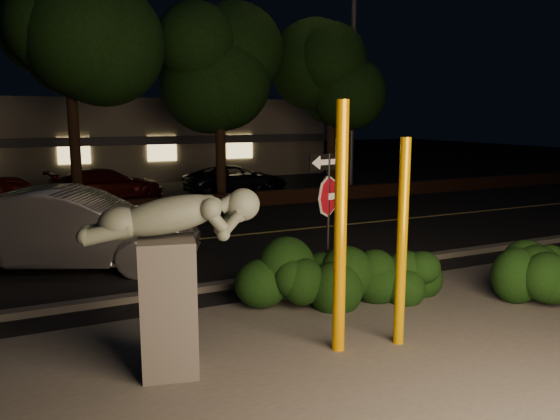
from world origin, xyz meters
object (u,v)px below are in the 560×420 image
at_px(sculpture, 170,263).
at_px(silver_sedan, 72,229).
at_px(yellow_pole_right, 402,244).
at_px(parked_car_red, 11,194).
at_px(yellow_pole_left, 340,230).
at_px(parked_car_darkred, 107,185).
at_px(parked_car_dark, 236,180).
at_px(streetlight, 349,37).
at_px(signpost, 328,197).

height_order(sculpture, silver_sedan, sculpture).
distance_m(yellow_pole_right, parked_car_red, 14.57).
relative_size(yellow_pole_left, yellow_pole_right, 1.17).
bearing_deg(sculpture, parked_car_darkred, 97.74).
distance_m(yellow_pole_right, parked_car_darkred, 15.42).
distance_m(silver_sedan, parked_car_dark, 11.27).
bearing_deg(yellow_pole_left, streetlight, 57.62).
xyz_separation_m(yellow_pole_left, parked_car_red, (-4.14, 13.49, -1.03)).
bearing_deg(sculpture, signpost, 39.82).
bearing_deg(sculpture, parked_car_dark, 79.05).
bearing_deg(sculpture, parked_car_red, 111.01).
bearing_deg(parked_car_dark, parked_car_darkred, 85.34).
relative_size(yellow_pole_right, streetlight, 0.28).
bearing_deg(yellow_pole_left, signpost, 63.95).
xyz_separation_m(silver_sedan, parked_car_darkred, (1.97, 9.25, -0.24)).
distance_m(yellow_pole_left, yellow_pole_right, 0.93).
bearing_deg(signpost, silver_sedan, 121.26).
height_order(yellow_pole_left, signpost, yellow_pole_left).
xyz_separation_m(signpost, streetlight, (7.38, 11.19, 4.41)).
distance_m(streetlight, parked_car_darkred, 11.01).
bearing_deg(silver_sedan, sculpture, -149.84).
distance_m(signpost, sculpture, 3.55).
bearing_deg(yellow_pole_left, parked_car_dark, 74.50).
distance_m(yellow_pole_left, sculpture, 2.23).
bearing_deg(parked_car_dark, yellow_pole_left, 164.55).
bearing_deg(yellow_pole_left, sculpture, 171.61).
bearing_deg(streetlight, yellow_pole_right, -119.27).
bearing_deg(signpost, parked_car_darkred, 84.95).
height_order(silver_sedan, parked_car_red, silver_sedan).
relative_size(signpost, parked_car_red, 0.66).
xyz_separation_m(yellow_pole_right, sculpture, (-3.07, 0.50, -0.03)).
distance_m(signpost, silver_sedan, 5.58).
distance_m(yellow_pole_right, streetlight, 15.97).
bearing_deg(streetlight, silver_sedan, -147.12).
xyz_separation_m(signpost, parked_car_darkred, (-1.88, 13.18, -1.20)).
relative_size(yellow_pole_left, sculpture, 1.47).
bearing_deg(parked_car_red, yellow_pole_left, -170.45).
bearing_deg(silver_sedan, parked_car_darkred, 10.84).
height_order(signpost, parked_car_red, signpost).
xyz_separation_m(yellow_pole_left, parked_car_darkred, (-0.93, 15.12, -1.08)).
relative_size(yellow_pole_right, parked_car_red, 0.75).
bearing_deg(yellow_pole_right, parked_car_dark, 77.86).
relative_size(sculpture, streetlight, 0.22).
distance_m(parked_car_red, parked_car_dark, 8.30).
bearing_deg(parked_car_darkred, parked_car_red, 108.80).
height_order(yellow_pole_left, parked_car_darkred, yellow_pole_left).
xyz_separation_m(parked_car_darkred, parked_car_dark, (5.01, -0.41, -0.02)).
xyz_separation_m(signpost, sculpture, (-3.14, -1.61, -0.39)).
relative_size(sculpture, parked_car_dark, 0.55).
bearing_deg(signpost, parked_car_dark, 63.06).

